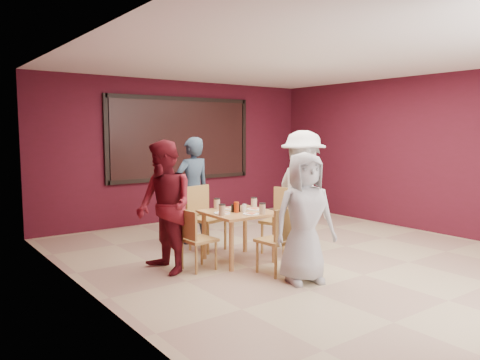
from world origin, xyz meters
TOP-DOWN VIEW (x-y plane):
  - floor at (0.00, 0.00)m, footprint 7.00×7.00m
  - window_blinds at (0.00, 3.45)m, footprint 3.00×0.02m
  - dining_table at (-0.88, 0.34)m, footprint 0.92×0.92m
  - chair_front at (-0.84, -0.47)m, footprint 0.44×0.44m
  - chair_back at (-0.92, 1.19)m, footprint 0.56×0.56m
  - chair_left at (-1.61, 0.31)m, footprint 0.41×0.41m
  - chair_right at (-0.06, 0.34)m, footprint 0.57×0.57m
  - diner_front at (-0.79, -0.85)m, footprint 0.88×0.72m
  - diner_back at (-0.84, 1.65)m, footprint 0.65×0.45m
  - diner_left at (-1.95, 0.47)m, footprint 0.66×0.84m
  - diner_right at (0.26, 0.27)m, footprint 0.89×1.28m

SIDE VIEW (x-z plane):
  - floor at x=0.00m, z-range 0.00..0.00m
  - chair_left at x=-1.61m, z-range 0.05..0.85m
  - chair_front at x=-0.84m, z-range 0.06..0.91m
  - chair_right at x=-0.06m, z-range 0.06..1.02m
  - chair_back at x=-0.92m, z-range 0.06..1.03m
  - dining_table at x=-0.88m, z-range 0.19..1.04m
  - diner_front at x=-0.79m, z-range 0.00..1.56m
  - diner_left at x=-1.95m, z-range 0.00..1.70m
  - diner_back at x=-0.84m, z-range 0.00..1.71m
  - diner_right at x=0.26m, z-range 0.00..1.81m
  - window_blinds at x=0.00m, z-range 0.90..2.40m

